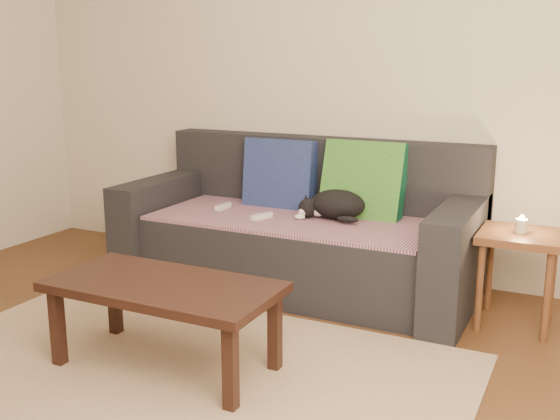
{
  "coord_description": "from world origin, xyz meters",
  "views": [
    {
      "loc": [
        1.57,
        -1.91,
        1.35
      ],
      "look_at": [
        0.05,
        1.2,
        0.55
      ],
      "focal_mm": 42.0,
      "sensor_mm": 36.0,
      "label": 1
    }
  ],
  "objects_px": {
    "wii_remote_a": "(223,207)",
    "side_table": "(519,249)",
    "cat": "(335,205)",
    "coffee_table": "(164,293)",
    "wii_remote_b": "(262,216)",
    "sofa": "(300,235)"
  },
  "relations": [
    {
      "from": "wii_remote_a",
      "to": "side_table",
      "type": "height_order",
      "value": "side_table"
    },
    {
      "from": "cat",
      "to": "wii_remote_a",
      "type": "distance_m",
      "value": 0.72
    },
    {
      "from": "side_table",
      "to": "coffee_table",
      "type": "distance_m",
      "value": 1.79
    },
    {
      "from": "wii_remote_a",
      "to": "wii_remote_b",
      "type": "bearing_deg",
      "value": -111.22
    },
    {
      "from": "sofa",
      "to": "wii_remote_a",
      "type": "relative_size",
      "value": 14.0
    },
    {
      "from": "wii_remote_b",
      "to": "coffee_table",
      "type": "relative_size",
      "value": 0.15
    },
    {
      "from": "side_table",
      "to": "coffee_table",
      "type": "relative_size",
      "value": 0.49
    },
    {
      "from": "cat",
      "to": "coffee_table",
      "type": "distance_m",
      "value": 1.32
    },
    {
      "from": "cat",
      "to": "wii_remote_a",
      "type": "height_order",
      "value": "cat"
    },
    {
      "from": "wii_remote_b",
      "to": "coffee_table",
      "type": "height_order",
      "value": "wii_remote_b"
    },
    {
      "from": "cat",
      "to": "coffee_table",
      "type": "height_order",
      "value": "cat"
    },
    {
      "from": "side_table",
      "to": "coffee_table",
      "type": "bearing_deg",
      "value": -137.93
    },
    {
      "from": "wii_remote_b",
      "to": "cat",
      "type": "bearing_deg",
      "value": -46.11
    },
    {
      "from": "side_table",
      "to": "sofa",
      "type": "bearing_deg",
      "value": 176.29
    },
    {
      "from": "wii_remote_a",
      "to": "wii_remote_b",
      "type": "height_order",
      "value": "same"
    },
    {
      "from": "sofa",
      "to": "wii_remote_a",
      "type": "distance_m",
      "value": 0.52
    },
    {
      "from": "wii_remote_b",
      "to": "side_table",
      "type": "bearing_deg",
      "value": -68.44
    },
    {
      "from": "sofa",
      "to": "side_table",
      "type": "bearing_deg",
      "value": -3.71
    },
    {
      "from": "wii_remote_a",
      "to": "side_table",
      "type": "distance_m",
      "value": 1.75
    },
    {
      "from": "coffee_table",
      "to": "wii_remote_a",
      "type": "bearing_deg",
      "value": 109.24
    },
    {
      "from": "wii_remote_b",
      "to": "coffee_table",
      "type": "distance_m",
      "value": 1.09
    },
    {
      "from": "sofa",
      "to": "coffee_table",
      "type": "height_order",
      "value": "sofa"
    }
  ]
}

